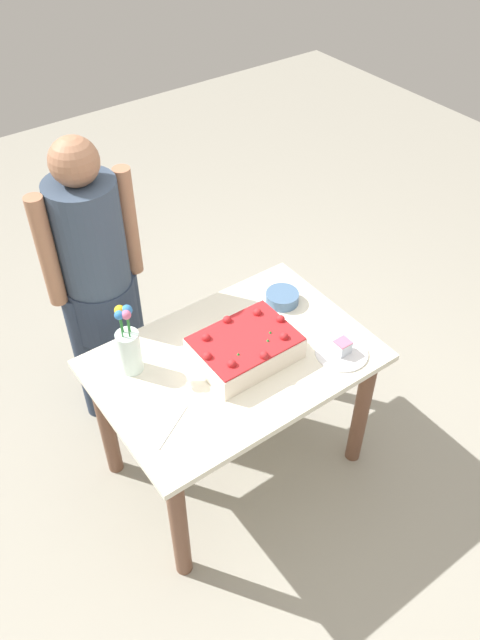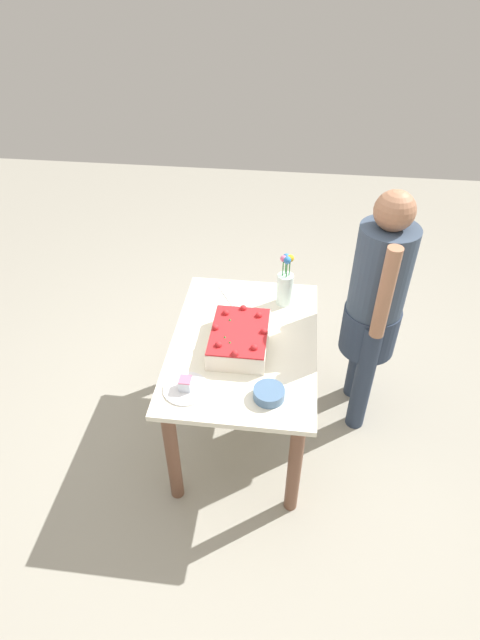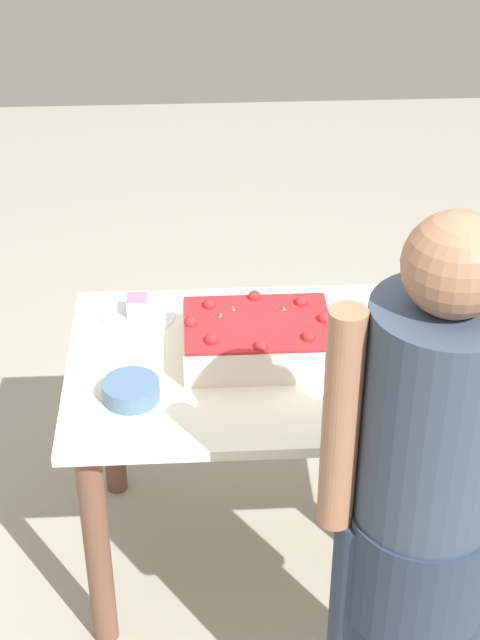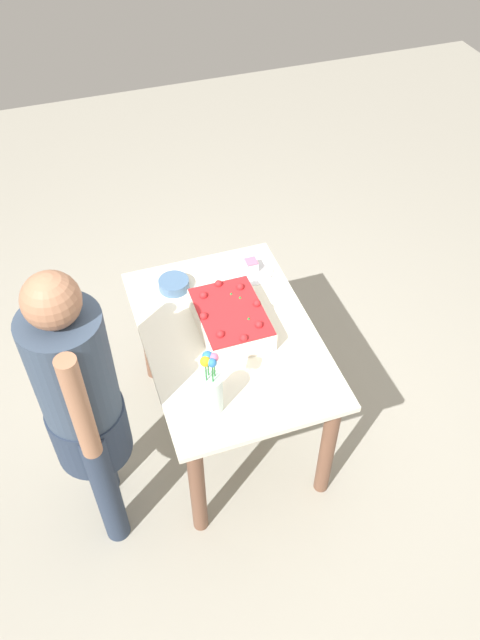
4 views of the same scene
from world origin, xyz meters
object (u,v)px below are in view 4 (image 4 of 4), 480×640
at_px(fruit_bowl, 174,284).
at_px(cake_knife, 292,390).
at_px(serving_plate_with_slice, 251,269).
at_px(sheet_cake, 231,319).
at_px(person_standing, 81,400).
at_px(flower_vase, 211,389).

bearing_deg(fruit_bowl, cake_knife, 21.95).
height_order(serving_plate_with_slice, cake_knife, serving_plate_with_slice).
xyz_separation_m(sheet_cake, person_standing, (0.30, -0.70, 0.08)).
xyz_separation_m(fruit_bowl, person_standing, (0.64, -0.52, 0.11)).
xyz_separation_m(flower_vase, person_standing, (-0.10, -0.49, 0.01)).
relative_size(sheet_cake, flower_vase, 1.25).
bearing_deg(cake_knife, sheet_cake, -13.59).
relative_size(sheet_cake, cake_knife, 1.84).
relative_size(cake_knife, fruit_bowl, 1.48).
height_order(sheet_cake, fruit_bowl, sheet_cake).
distance_m(cake_knife, person_standing, 0.85).
xyz_separation_m(serving_plate_with_slice, fruit_bowl, (-0.00, -0.40, 0.01)).
relative_size(serving_plate_with_slice, cake_knife, 1.00).
height_order(fruit_bowl, person_standing, person_standing).
height_order(flower_vase, person_standing, person_standing).
height_order(cake_knife, person_standing, person_standing).
bearing_deg(flower_vase, serving_plate_with_slice, 149.80).
bearing_deg(sheet_cake, person_standing, -66.86).
distance_m(sheet_cake, fruit_bowl, 0.38).
bearing_deg(serving_plate_with_slice, cake_knife, -6.53).
xyz_separation_m(cake_knife, person_standing, (-0.13, -0.83, 0.13)).
distance_m(serving_plate_with_slice, person_standing, 1.12).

